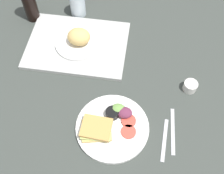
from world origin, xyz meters
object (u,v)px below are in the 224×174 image
object	(u,v)px
bread_plate_near	(78,40)
drinking_glass	(78,4)
espresso_cup	(190,86)
knife	(173,131)
plate_with_salad	(111,125)
soda_bottle	(28,0)
serving_tray	(77,45)
fork	(165,140)

from	to	relation	value
bread_plate_near	drinking_glass	size ratio (longest dim) A/B	1.69
espresso_cup	knife	world-z (taller)	espresso_cup
plate_with_salad	drinking_glass	distance (cm)	63.77
drinking_glass	soda_bottle	xyz separation A→B (cm)	(-21.35, -6.02, 5.05)
drinking_glass	espresso_cup	distance (cm)	65.98
serving_tray	knife	distance (cm)	57.44
bread_plate_near	knife	bearing A→B (deg)	-39.87
plate_with_salad	drinking_glass	bearing A→B (deg)	112.50
serving_tray	soda_bottle	distance (cm)	30.75
serving_tray	bread_plate_near	size ratio (longest dim) A/B	2.21
plate_with_salad	espresso_cup	distance (cm)	36.97
drinking_glass	espresso_cup	bearing A→B (deg)	-34.38
drinking_glass	fork	size ratio (longest dim) A/B	0.71
serving_tray	soda_bottle	xyz separation A→B (cm)	(-24.92, 14.80, 10.28)
bread_plate_near	fork	world-z (taller)	bread_plate_near
serving_tray	espresso_cup	bearing A→B (deg)	-17.86
espresso_cup	drinking_glass	bearing A→B (deg)	145.62
drinking_glass	soda_bottle	size ratio (longest dim) A/B	0.54
espresso_cup	fork	world-z (taller)	espresso_cup
soda_bottle	espresso_cup	xyz separation A→B (cm)	(75.71, -31.17, -9.08)
drinking_glass	knife	world-z (taller)	drinking_glass
plate_with_salad	soda_bottle	bearing A→B (deg)	130.89
espresso_cup	knife	distance (cm)	21.07
serving_tray	espresso_cup	xyz separation A→B (cm)	(50.79, -16.37, 1.20)
drinking_glass	soda_bottle	distance (cm)	22.75
serving_tray	soda_bottle	size ratio (longest dim) A/B	2.03
soda_bottle	knife	distance (cm)	86.88
plate_with_salad	espresso_cup	size ratio (longest dim) A/B	4.99
knife	fork	bearing A→B (deg)	140.89
fork	knife	bearing A→B (deg)	-33.38
drinking_glass	espresso_cup	xyz separation A→B (cm)	(54.35, -37.19, -4.03)
soda_bottle	knife	size ratio (longest dim) A/B	1.17
bread_plate_near	espresso_cup	world-z (taller)	bread_plate_near
espresso_cup	knife	bearing A→B (deg)	-107.59
bread_plate_near	knife	world-z (taller)	bread_plate_near
serving_tray	drinking_glass	world-z (taller)	drinking_glass
bread_plate_near	drinking_glass	bearing A→B (deg)	101.98
serving_tray	knife	xyz separation A→B (cm)	(44.45, -36.38, -0.55)
fork	espresso_cup	bearing A→B (deg)	-17.78
serving_tray	fork	xyz separation A→B (cm)	(41.45, -40.38, -0.55)
serving_tray	drinking_glass	bearing A→B (deg)	99.71
bread_plate_near	fork	size ratio (longest dim) A/B	1.20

